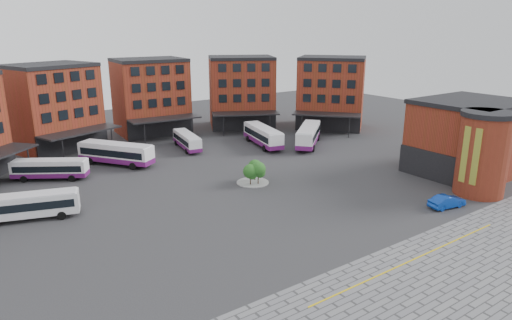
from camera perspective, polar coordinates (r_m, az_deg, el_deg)
ground at (r=52.23m, az=5.36°, el=-6.82°), size 160.00×160.00×0.00m
paving_zone at (r=41.81m, az=28.39°, el=-15.16°), size 50.00×22.00×0.02m
yellow_line at (r=45.15m, az=19.23°, el=-11.59°), size 26.00×0.15×0.02m
main_building at (r=80.24m, az=-15.37°, el=6.27°), size 94.14×42.48×14.60m
east_building at (r=70.44m, az=25.27°, el=2.32°), size 17.40×15.40×10.60m
tree_island at (r=61.37m, az=-0.13°, el=-1.36°), size 4.40×4.40×3.18m
bus_a at (r=56.02m, az=-26.57°, el=-5.01°), size 10.60×5.38×2.93m
bus_b at (r=69.32m, az=-24.37°, el=-1.00°), size 9.77×7.39×2.85m
bus_c at (r=72.96m, az=-17.11°, el=0.81°), size 9.18×11.48×3.40m
bus_d at (r=79.93m, az=-8.62°, el=2.43°), size 3.90×10.04×2.76m
bus_e at (r=81.17m, az=0.87°, el=3.08°), size 5.42×12.34×3.39m
bus_f at (r=81.77m, az=6.57°, el=3.12°), size 11.26×10.36×3.51m
blue_car at (r=58.19m, az=22.76°, el=-4.80°), size 4.83×2.43×1.52m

